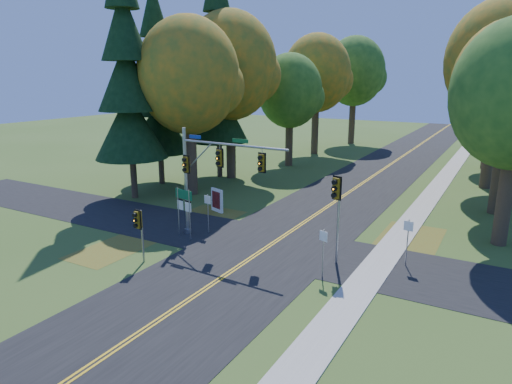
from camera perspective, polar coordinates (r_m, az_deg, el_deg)
The scene contains 29 objects.
ground at distance 25.05m, azimuth -0.28°, elevation -8.07°, with size 160.00×160.00×0.00m, color #37541D.
road_main at distance 25.05m, azimuth -0.28°, elevation -8.04°, with size 8.00×160.00×0.02m, color black.
road_cross at distance 26.68m, azimuth 1.87°, elevation -6.62°, with size 60.00×6.00×0.02m, color black.
centerline_left at distance 25.09m, azimuth -0.48°, elevation -7.97°, with size 0.10×160.00×0.01m, color gold.
centerline_right at distance 25.00m, azimuth -0.08°, elevation -8.06°, with size 0.10×160.00×0.01m, color gold.
sidewalk_east at distance 22.86m, azimuth 13.57°, elevation -10.70°, with size 1.60×160.00×0.06m, color #9E998E.
leaf_patch_w_near at distance 31.57m, azimuth -6.92°, elevation -3.36°, with size 4.00×6.00×0.00m, color brown.
leaf_patch_e at distance 28.17m, azimuth 18.21°, elevation -6.21°, with size 3.50×8.00×0.00m, color brown.
leaf_patch_w_far at distance 27.30m, azimuth -17.44°, elevation -6.81°, with size 3.00×5.00×0.00m, color brown.
tree_w_a at distance 37.17m, azimuth -8.24°, elevation 14.10°, with size 8.00×8.00×14.15m.
tree_w_b at distance 43.18m, azimuth -3.13°, elevation 15.41°, with size 8.60×8.60×15.38m.
tree_e_b at distance 35.67m, azimuth 29.31°, elevation 11.52°, with size 7.60×7.60×13.33m.
tree_w_c at distance 49.31m, azimuth 4.37°, elevation 12.44°, with size 6.80×6.80×11.91m.
tree_e_c at distance 43.81m, azimuth 28.34°, elevation 14.15°, with size 8.80×8.80×15.79m.
tree_w_d at distance 57.50m, azimuth 7.70°, elevation 14.45°, with size 8.20×8.20×14.56m.
tree_e_d at distance 53.01m, azimuth 27.70°, elevation 11.33°, with size 7.00×7.00×12.32m.
tree_w_e at distance 67.35m, azimuth 12.30°, elevation 14.48°, with size 8.40×8.40×14.97m.
tree_e_e at distance 63.67m, azimuth 29.36°, elevation 12.24°, with size 7.80×7.80×13.74m.
pine_a at distance 36.86m, azimuth -15.80°, elevation 13.25°, with size 5.60×5.60×19.48m.
pine_b at distance 41.55m, azimuth -12.23°, elevation 12.12°, with size 5.60×5.60×17.31m.
pine_c at distance 43.64m, azimuth -4.79°, elevation 14.49°, with size 5.60×5.60×20.56m.
traffic_mast at distance 26.69m, azimuth -6.00°, elevation 2.77°, with size 7.25×0.78×6.58m.
east_signal_pole at distance 23.31m, azimuth 10.08°, elevation -0.73°, with size 0.54×0.63×4.72m.
ped_signal_pole at distance 24.24m, azimuth -14.46°, elevation -3.85°, with size 0.46×0.53×2.92m.
route_sign_cluster at distance 27.49m, azimuth -9.00°, elevation -1.41°, with size 1.42×0.32×3.08m.
info_kiosk at distance 32.89m, azimuth -4.89°, elevation -1.05°, with size 1.21×0.60×1.70m.
reg_sign_e_north at distance 24.59m, azimuth 18.46°, elevation -5.03°, with size 0.48×0.09×2.49m.
reg_sign_e_south at distance 22.26m, azimuth 8.41°, elevation -6.53°, with size 0.45×0.20×2.45m.
reg_sign_w at distance 28.35m, azimuth -6.04°, elevation -1.83°, with size 0.47×0.08×2.48m.
Camera 1 is at (11.54, -20.08, 9.55)m, focal length 32.00 mm.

